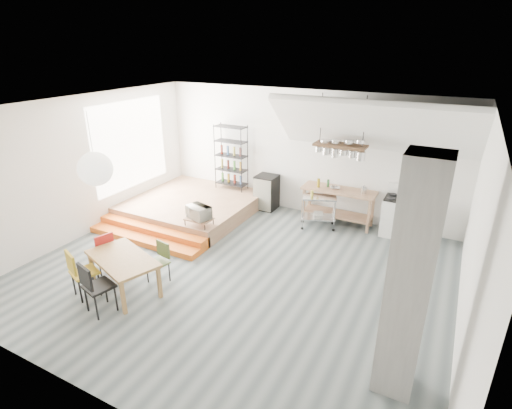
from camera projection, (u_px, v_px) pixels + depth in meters
The scene contains 26 objects.
floor at pixel (236, 271), 8.01m from camera, with size 8.00×8.00×0.00m, color #4C5658.
wall_back at pixel (303, 153), 10.27m from camera, with size 8.00×0.04×3.20m, color silver.
wall_left at pixel (84, 167), 9.12m from camera, with size 0.04×7.00×3.20m, color silver.
wall_right at pixel (476, 243), 5.69m from camera, with size 0.04×7.00×3.20m, color silver.
ceiling at pixel (233, 109), 6.79m from camera, with size 8.00×7.00×0.02m, color white.
slope_ceiling at pixel (373, 127), 8.65m from camera, with size 4.40×1.80×0.15m, color white.
window_pane at pixel (131, 145), 10.26m from camera, with size 0.02×2.50×2.20m, color white.
platform at pixel (193, 206), 10.65m from camera, with size 3.00×3.00×0.40m, color #8E6447.
step_lower at pixel (143, 240), 9.10m from camera, with size 3.00×0.35×0.13m, color orange.
step_upper at pixel (153, 231), 9.36m from camera, with size 3.00×0.35×0.27m, color orange.
concrete_column at pixel (409, 283), 4.76m from camera, with size 0.50×0.50×3.20m, color slate.
kitchen_counter at pixel (338, 200), 9.88m from camera, with size 1.80×0.60×0.91m.
stove at pixel (396, 216), 9.34m from camera, with size 0.60×0.60×1.18m.
pot_rack at pixel (341, 149), 9.17m from camera, with size 1.20×0.50×1.43m.
wire_shelving at pixel (231, 156), 10.99m from camera, with size 0.88×0.38×1.80m.
microwave_shelf at pixel (199, 219), 9.02m from camera, with size 0.60×0.40×0.16m.
paper_lantern at pixel (95, 169), 6.97m from camera, with size 0.60×0.60×0.60m, color white.
dining_table at pixel (123, 261), 7.17m from camera, with size 1.62×1.24×0.68m.
chair_mustard at pixel (79, 270), 6.99m from camera, with size 0.55×0.55×0.92m.
chair_black at pixel (94, 284), 6.56m from camera, with size 0.53×0.53×0.95m.
chair_olive at pixel (160, 259), 7.52m from camera, with size 0.42×0.42×0.79m.
chair_red at pixel (103, 249), 7.80m from camera, with size 0.48×0.48×0.85m.
rolling_cart at pixel (319, 207), 9.70m from camera, with size 0.92×0.70×0.81m.
mini_fridge at pixel (267, 192), 10.84m from camera, with size 0.55×0.55×0.94m, color black.
microwave at pixel (199, 212), 8.95m from camera, with size 0.54×0.37×0.30m, color beige.
bowl at pixel (335, 188), 9.76m from camera, with size 0.23×0.23×0.06m, color silver.
Camera 1 is at (3.55, -5.93, 4.27)m, focal length 28.00 mm.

